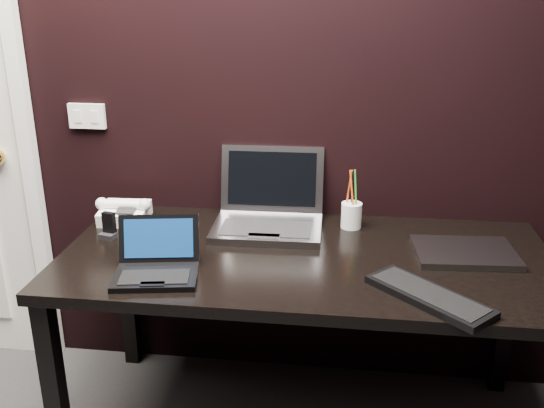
# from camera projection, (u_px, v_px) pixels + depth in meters

# --- Properties ---
(wall_back) EXTENTS (4.00, 0.00, 4.00)m
(wall_back) POSITION_uv_depth(u_px,v_px,m) (238.00, 73.00, 2.32)
(wall_back) COLOR black
(wall_back) RESTS_ON ground
(wall_switch) EXTENTS (0.15, 0.02, 0.10)m
(wall_switch) POSITION_uv_depth(u_px,v_px,m) (87.00, 116.00, 2.44)
(wall_switch) COLOR silver
(wall_switch) RESTS_ON wall_back
(desk) EXTENTS (1.70, 0.80, 0.74)m
(desk) POSITION_uv_depth(u_px,v_px,m) (305.00, 274.00, 2.13)
(desk) COLOR black
(desk) RESTS_ON ground
(netbook) EXTENTS (0.30, 0.28, 0.17)m
(netbook) POSITION_uv_depth(u_px,v_px,m) (157.00, 265.00, 1.94)
(netbook) COLOR black
(netbook) RESTS_ON desk
(silver_laptop) EXTENTS (0.42, 0.38, 0.28)m
(silver_laptop) POSITION_uv_depth(u_px,v_px,m) (268.00, 214.00, 2.32)
(silver_laptop) COLOR gray
(silver_laptop) RESTS_ON desk
(ext_keyboard) EXTENTS (0.38, 0.37, 0.02)m
(ext_keyboard) POSITION_uv_depth(u_px,v_px,m) (429.00, 296.00, 1.80)
(ext_keyboard) COLOR black
(ext_keyboard) RESTS_ON desk
(closed_laptop) EXTENTS (0.36, 0.27, 0.02)m
(closed_laptop) POSITION_uv_depth(u_px,v_px,m) (465.00, 253.00, 2.09)
(closed_laptop) COLOR gray
(closed_laptop) RESTS_ON desk
(desk_phone) EXTENTS (0.22, 0.17, 0.11)m
(desk_phone) POSITION_uv_depth(u_px,v_px,m) (124.00, 212.00, 2.38)
(desk_phone) COLOR white
(desk_phone) RESTS_ON desk
(mobile_phone) EXTENTS (0.06, 0.06, 0.10)m
(mobile_phone) POSITION_uv_depth(u_px,v_px,m) (109.00, 228.00, 2.23)
(mobile_phone) COLOR black
(mobile_phone) RESTS_ON desk
(pen_cup) EXTENTS (0.10, 0.10, 0.23)m
(pen_cup) POSITION_uv_depth(u_px,v_px,m) (351.00, 214.00, 2.32)
(pen_cup) COLOR white
(pen_cup) RESTS_ON desk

